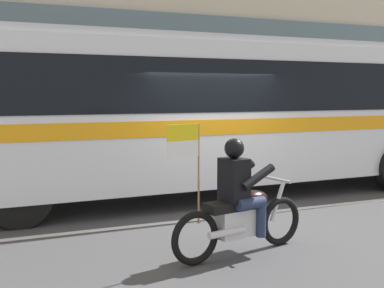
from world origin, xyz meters
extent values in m
plane|color=#3D3D3F|center=(0.00, 0.00, 0.00)|extent=(60.00, 60.00, 0.00)
cube|color=#A39E93|center=(0.00, 5.10, 0.07)|extent=(28.00, 3.80, 0.15)
cube|color=silver|center=(0.00, -0.60, 0.00)|extent=(26.60, 0.14, 0.01)
cube|color=#4C606B|center=(0.00, 6.96, 4.04)|extent=(25.76, 0.10, 1.40)
cube|color=silver|center=(0.79, 1.20, 1.73)|extent=(13.40, 2.83, 2.70)
cube|color=black|center=(0.79, 1.20, 2.28)|extent=(12.33, 2.85, 0.96)
cube|color=orange|center=(0.79, 1.20, 1.53)|extent=(13.13, 2.85, 0.28)
cube|color=#BABCC3|center=(0.79, 1.20, 3.14)|extent=(13.13, 2.70, 0.16)
cylinder|color=black|center=(-3.35, 0.02, 0.52)|extent=(1.04, 0.30, 1.04)
torus|color=black|center=(0.05, -2.28, 0.34)|extent=(0.69, 0.23, 0.69)
torus|color=black|center=(-1.37, -2.56, 0.34)|extent=(0.69, 0.23, 0.69)
cube|color=silver|center=(-0.71, -2.43, 0.44)|extent=(0.68, 0.40, 0.36)
ellipsoid|color=black|center=(-0.47, -2.38, 0.72)|extent=(0.53, 0.37, 0.24)
cube|color=black|center=(-0.91, -2.47, 0.69)|extent=(0.60, 0.37, 0.12)
cylinder|color=silver|center=(-0.01, -2.29, 0.65)|extent=(0.28, 0.11, 0.58)
cylinder|color=silver|center=(-0.09, -2.30, 0.96)|extent=(0.17, 0.64, 0.04)
cylinder|color=silver|center=(-0.97, -2.65, 0.39)|extent=(0.56, 0.20, 0.09)
cube|color=black|center=(-0.78, -2.44, 1.02)|extent=(0.35, 0.41, 0.56)
sphere|color=black|center=(-0.78, -2.44, 1.44)|extent=(0.26, 0.26, 0.26)
cylinder|color=#232D4C|center=(-0.68, -2.24, 0.72)|extent=(0.44, 0.23, 0.15)
cylinder|color=#232D4C|center=(-0.50, -2.20, 0.48)|extent=(0.13, 0.13, 0.46)
cylinder|color=#232D4C|center=(-0.61, -2.59, 0.72)|extent=(0.44, 0.23, 0.15)
cylinder|color=#232D4C|center=(-0.43, -2.56, 0.48)|extent=(0.13, 0.13, 0.46)
cylinder|color=black|center=(-0.59, -2.20, 1.06)|extent=(0.53, 0.21, 0.32)
cylinder|color=black|center=(-0.51, -2.59, 1.06)|extent=(0.53, 0.21, 0.32)
cylinder|color=olive|center=(-1.33, -2.55, 1.15)|extent=(0.02, 0.02, 1.25)
cube|color=yellow|center=(-1.55, -2.60, 1.68)|extent=(0.44, 0.11, 0.20)
cube|color=white|center=(-1.55, -2.60, 1.47)|extent=(0.44, 0.11, 0.20)
cylinder|color=#4C8C3F|center=(2.14, 4.19, 0.44)|extent=(0.22, 0.22, 0.58)
sphere|color=#4C8C3F|center=(2.14, 4.19, 0.80)|extent=(0.20, 0.20, 0.20)
cylinder|color=#4C8C3F|center=(2.14, 4.05, 0.47)|extent=(0.09, 0.10, 0.09)
camera|label=1|loc=(-3.54, -7.87, 2.14)|focal=44.22mm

